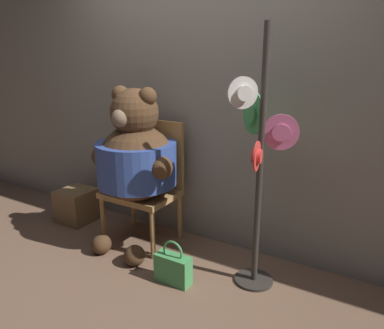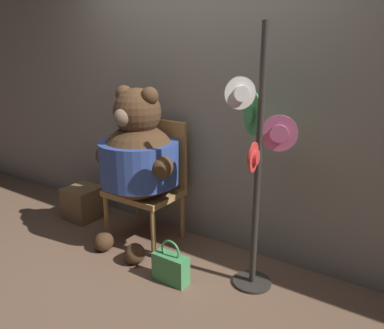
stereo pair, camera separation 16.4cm
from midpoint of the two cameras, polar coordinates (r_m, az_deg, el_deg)
ground_plane at (r=3.08m, az=-2.62°, el=-15.08°), size 14.00×14.00×0.00m
wall_back at (r=3.17m, az=4.04°, el=9.07°), size 8.00×0.10×2.40m
chair at (r=3.32m, az=-4.98°, el=-1.94°), size 0.60×0.47×1.06m
teddy_bear at (r=3.11m, az=-6.68°, el=1.08°), size 0.79×0.70×1.37m
hat_display_rack at (r=2.53m, az=11.56°, el=0.39°), size 0.44×0.41×1.81m
handbag_on_ground at (r=2.83m, az=-1.55°, el=-15.41°), size 0.27×0.11×0.34m
wooden_crate at (r=3.94m, az=-15.05°, el=-5.65°), size 0.32×0.32×0.32m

